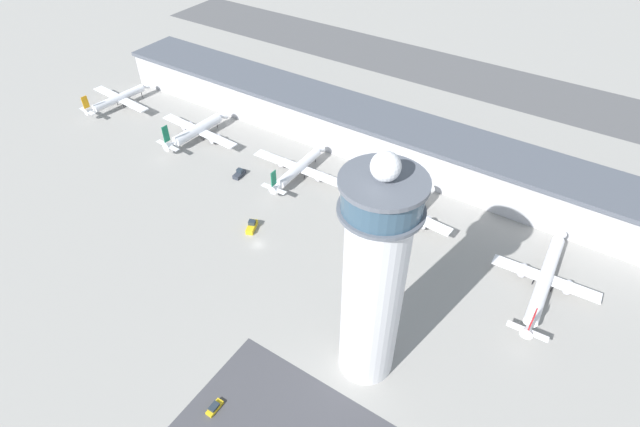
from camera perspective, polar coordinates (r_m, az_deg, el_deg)
The scene contains 12 objects.
ground_plane at distance 167.65m, azimuth -7.10°, elevation -3.54°, with size 1000.00×1000.00×0.00m, color gray.
terminal_building at distance 208.22m, azimuth 4.98°, elevation 9.52°, with size 246.46×25.00×17.23m.
runway_strip at distance 285.24m, azimuth 14.08°, elevation 15.55°, with size 369.69×44.00×0.01m, color #515154.
control_tower at distance 113.29m, azimuth 6.15°, elevation -7.69°, with size 17.67×17.67×66.29m.
airplane_gate_alpha at distance 258.29m, azimuth -22.03°, elevation 12.10°, with size 37.31×34.33×11.82m.
airplane_gate_bravo at distance 222.38m, azimuth -13.85°, elevation 9.24°, with size 41.89×33.89×13.46m.
airplane_gate_charlie at distance 193.29m, azimuth -2.46°, elevation 5.20°, with size 41.75×33.58×11.85m.
airplane_gate_delta at distance 173.55m, azimuth 9.76°, elevation 0.10°, with size 33.57×34.89×14.43m.
airplane_gate_echo at distance 164.67m, azimuth 24.33°, elevation -6.84°, with size 31.70×46.25×12.59m.
service_truck_catering at distance 197.65m, azimuth -9.20°, elevation 4.51°, with size 3.23×6.14×2.85m.
service_truck_fuel at distance 172.93m, azimuth -7.80°, elevation -1.46°, with size 4.74×6.92×3.13m.
car_green_van at distance 133.54m, azimuth -11.97°, elevation -20.88°, with size 1.99×4.72×1.55m.
Camera 1 is at (82.66, -87.87, 116.42)m, focal length 28.00 mm.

